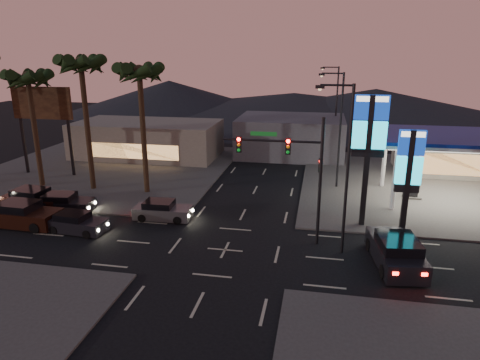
% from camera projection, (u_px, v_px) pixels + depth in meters
% --- Properties ---
extents(ground, '(140.00, 140.00, 0.00)m').
position_uv_depth(ground, '(225.00, 250.00, 26.16)').
color(ground, black).
rests_on(ground, ground).
extents(corner_lot_ne, '(24.00, 24.00, 0.12)m').
position_uv_depth(corner_lot_ne, '(438.00, 186.00, 38.31)').
color(corner_lot_ne, '#47443F').
rests_on(corner_lot_ne, ground).
extents(corner_lot_nw, '(24.00, 24.00, 0.12)m').
position_uv_depth(corner_lot_nw, '(108.00, 168.00, 44.06)').
color(corner_lot_nw, '#47443F').
rests_on(corner_lot_nw, ground).
extents(gas_station, '(12.20, 8.20, 5.47)m').
position_uv_depth(gas_station, '(460.00, 140.00, 33.10)').
color(gas_station, silver).
rests_on(gas_station, ground).
extents(convenience_store, '(10.00, 6.00, 4.00)m').
position_uv_depth(convenience_store, '(450.00, 153.00, 42.09)').
color(convenience_store, '#726B5B').
rests_on(convenience_store, ground).
extents(pylon_sign_tall, '(2.20, 0.35, 9.00)m').
position_uv_depth(pylon_sign_tall, '(369.00, 135.00, 27.95)').
color(pylon_sign_tall, black).
rests_on(pylon_sign_tall, ground).
extents(pylon_sign_short, '(1.60, 0.35, 7.00)m').
position_uv_depth(pylon_sign_short, '(409.00, 167.00, 27.07)').
color(pylon_sign_short, black).
rests_on(pylon_sign_short, ground).
extents(traffic_signal_mast, '(6.10, 0.39, 8.00)m').
position_uv_depth(traffic_signal_mast, '(292.00, 162.00, 25.84)').
color(traffic_signal_mast, black).
rests_on(traffic_signal_mast, ground).
extents(pedestal_signal, '(0.32, 0.39, 4.30)m').
position_uv_depth(pedestal_signal, '(320.00, 177.00, 30.89)').
color(pedestal_signal, black).
rests_on(pedestal_signal, ground).
extents(streetlight_near, '(2.14, 0.25, 10.00)m').
position_uv_depth(streetlight_near, '(345.00, 161.00, 24.23)').
color(streetlight_near, black).
rests_on(streetlight_near, ground).
extents(streetlight_mid, '(2.14, 0.25, 10.00)m').
position_uv_depth(streetlight_mid, '(338.00, 124.00, 36.45)').
color(streetlight_mid, black).
rests_on(streetlight_mid, ground).
extents(streetlight_far, '(2.14, 0.25, 10.00)m').
position_uv_depth(streetlight_far, '(335.00, 104.00, 49.61)').
color(streetlight_far, black).
rests_on(streetlight_far, ground).
extents(palm_a, '(4.41, 4.41, 10.86)m').
position_uv_depth(palm_a, '(140.00, 80.00, 33.98)').
color(palm_a, black).
rests_on(palm_a, ground).
extents(palm_b, '(4.41, 4.41, 11.46)m').
position_uv_depth(palm_b, '(82.00, 73.00, 34.72)').
color(palm_b, black).
rests_on(palm_b, ground).
extents(palm_c, '(4.41, 4.41, 10.26)m').
position_uv_depth(palm_c, '(29.00, 86.00, 35.93)').
color(palm_c, black).
rests_on(palm_c, ground).
extents(billboard, '(6.00, 0.30, 8.50)m').
position_uv_depth(billboard, '(43.00, 110.00, 40.23)').
color(billboard, black).
rests_on(billboard, ground).
extents(building_far_west, '(16.00, 8.00, 4.00)m').
position_uv_depth(building_far_west, '(148.00, 139.00, 48.78)').
color(building_far_west, '#726B5B').
rests_on(building_far_west, ground).
extents(building_far_mid, '(12.00, 9.00, 4.40)m').
position_uv_depth(building_far_mid, '(291.00, 136.00, 49.61)').
color(building_far_mid, '#4C4C51').
rests_on(building_far_mid, ground).
extents(hill_left, '(40.00, 40.00, 6.00)m').
position_uv_depth(hill_left, '(170.00, 96.00, 86.19)').
color(hill_left, black).
rests_on(hill_left, ground).
extents(hill_right, '(50.00, 50.00, 5.00)m').
position_uv_depth(hill_right, '(375.00, 103.00, 79.15)').
color(hill_right, black).
rests_on(hill_right, ground).
extents(hill_center, '(60.00, 60.00, 4.00)m').
position_uv_depth(hill_center, '(294.00, 104.00, 81.99)').
color(hill_center, black).
rests_on(hill_center, ground).
extents(car_lane_a_front, '(4.19, 2.01, 1.33)m').
position_uv_depth(car_lane_a_front, '(76.00, 223.00, 28.65)').
color(car_lane_a_front, black).
rests_on(car_lane_a_front, ground).
extents(car_lane_a_mid, '(5.29, 2.38, 1.70)m').
position_uv_depth(car_lane_a_mid, '(22.00, 215.00, 29.61)').
color(car_lane_a_mid, black).
rests_on(car_lane_a_mid, ground).
extents(car_lane_b_front, '(4.26, 1.91, 1.37)m').
position_uv_depth(car_lane_b_front, '(162.00, 211.00, 30.80)').
color(car_lane_b_front, '#4E4D4F').
rests_on(car_lane_b_front, ground).
extents(car_lane_b_mid, '(4.55, 2.24, 1.44)m').
position_uv_depth(car_lane_b_mid, '(63.00, 204.00, 32.16)').
color(car_lane_b_mid, black).
rests_on(car_lane_b_mid, ground).
extents(car_lane_b_rear, '(5.03, 2.45, 1.59)m').
position_uv_depth(car_lane_b_rear, '(34.00, 200.00, 32.79)').
color(car_lane_b_rear, black).
rests_on(car_lane_b_rear, ground).
extents(suv_station, '(2.85, 5.54, 1.77)m').
position_uv_depth(suv_station, '(396.00, 252.00, 24.11)').
color(suv_station, black).
rests_on(suv_station, ground).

